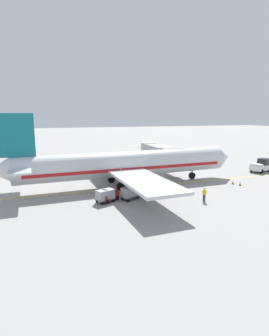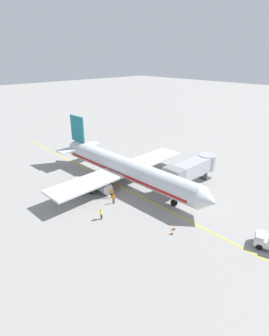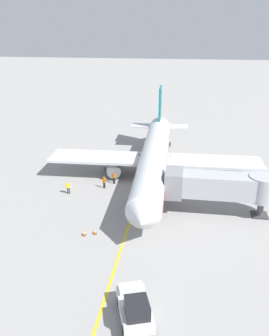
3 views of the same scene
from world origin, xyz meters
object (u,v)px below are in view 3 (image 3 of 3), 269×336
object	(u,v)px
ground_crew_loader	(104,182)
jet_bridge	(220,186)
parked_airliner	(154,158)
safety_cone_nose_right	(84,233)
baggage_tug_lead	(115,161)
ground_crew_marshaller	(114,177)
safety_cone_nose_left	(95,231)
ground_crew_wing_walker	(68,187)
baggage_cart_front	(110,165)
baggage_cart_second_in_train	(113,158)
pushback_tractor	(135,308)

from	to	relation	value
ground_crew_loader	jet_bridge	bearing A→B (deg)	162.08
parked_airliner	safety_cone_nose_right	size ratio (longest dim) A/B	63.21
baggage_tug_lead	ground_crew_loader	distance (m)	8.58
baggage_tug_lead	ground_crew_loader	size ratio (longest dim) A/B	1.62
ground_crew_marshaller	safety_cone_nose_left	distance (m)	13.05
ground_crew_wing_walker	safety_cone_nose_left	distance (m)	10.75
baggage_cart_front	ground_crew_wing_walker	world-z (taller)	ground_crew_wing_walker
parked_airliner	ground_crew_marshaller	world-z (taller)	parked_airliner
ground_crew_marshaller	ground_crew_wing_walker	bearing A→B (deg)	37.44
baggage_tug_lead	ground_crew_wing_walker	bearing A→B (deg)	69.92
parked_airliner	safety_cone_nose_right	world-z (taller)	parked_airliner
jet_bridge	safety_cone_nose_right	bearing A→B (deg)	26.80
baggage_tug_lead	ground_crew_wing_walker	world-z (taller)	ground_crew_wing_walker
baggage_cart_front	safety_cone_nose_right	world-z (taller)	baggage_cart_front
baggage_cart_second_in_train	safety_cone_nose_left	size ratio (longest dim) A/B	4.98
jet_bridge	ground_crew_loader	distance (m)	15.58
pushback_tractor	ground_crew_wing_walker	bearing A→B (deg)	-59.76
baggage_cart_second_in_train	ground_crew_loader	bearing A→B (deg)	94.07
pushback_tractor	baggage_tug_lead	distance (m)	32.02
jet_bridge	safety_cone_nose_left	xyz separation A→B (m)	(13.03, 6.62, -3.16)
pushback_tractor	safety_cone_nose_left	world-z (taller)	pushback_tractor
jet_bridge	pushback_tractor	size ratio (longest dim) A/B	2.59
jet_bridge	baggage_cart_second_in_train	world-z (taller)	jet_bridge
ground_crew_loader	baggage_cart_front	bearing A→B (deg)	-84.77
pushback_tractor	baggage_tug_lead	world-z (taller)	pushback_tractor
baggage_cart_front	safety_cone_nose_right	bearing A→B (deg)	93.61
pushback_tractor	safety_cone_nose_left	xyz separation A→B (m)	(5.93, -11.14, -0.81)
jet_bridge	safety_cone_nose_left	distance (m)	14.96
jet_bridge	ground_crew_marshaller	distance (m)	15.26
parked_airliner	ground_crew_marshaller	size ratio (longest dim) A/B	22.07
parked_airliner	ground_crew_wing_walker	bearing A→B (deg)	32.27
baggage_cart_front	safety_cone_nose_left	distance (m)	17.49
ground_crew_marshaller	safety_cone_nose_left	size ratio (longest dim) A/B	2.86
jet_bridge	baggage_tug_lead	distance (m)	20.13
baggage_cart_second_in_train	ground_crew_wing_walker	bearing A→B (deg)	72.79
jet_bridge	baggage_cart_second_in_train	distance (m)	20.81
baggage_cart_front	ground_crew_wing_walker	bearing A→B (deg)	66.20
pushback_tractor	ground_crew_marshaller	world-z (taller)	pushback_tractor
ground_crew_wing_walker	baggage_cart_front	bearing A→B (deg)	-113.80
baggage_cart_front	safety_cone_nose_left	size ratio (longest dim) A/B	4.98
baggage_cart_second_in_train	jet_bridge	bearing A→B (deg)	137.69
safety_cone_nose_right	baggage_tug_lead	bearing A→B (deg)	-87.73
pushback_tractor	baggage_cart_front	distance (m)	29.60
ground_crew_wing_walker	safety_cone_nose_left	xyz separation A→B (m)	(-5.81, 9.02, -0.66)
baggage_tug_lead	safety_cone_nose_left	distance (m)	20.01
safety_cone_nose_left	baggage_tug_lead	bearing A→B (deg)	-84.77
ground_crew_loader	safety_cone_nose_left	xyz separation A→B (m)	(-1.59, 11.35, -0.66)
baggage_tug_lead	safety_cone_nose_left	world-z (taller)	baggage_tug_lead
pushback_tractor	safety_cone_nose_left	distance (m)	12.64
baggage_cart_second_in_train	safety_cone_nose_right	world-z (taller)	baggage_cart_second_in_train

